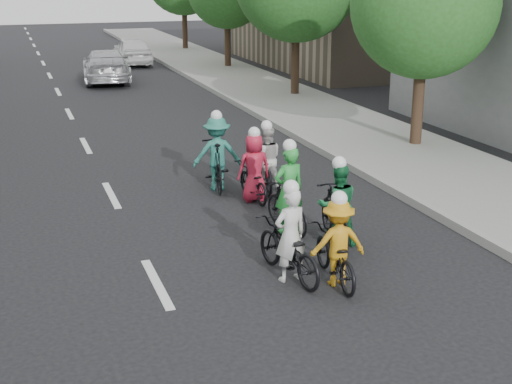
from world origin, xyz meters
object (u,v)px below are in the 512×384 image
cyclist_3 (265,165)px  follow_car_trail (132,51)px  cyclist_5 (336,250)px  cyclist_6 (336,211)px  cyclist_4 (217,158)px  cyclist_1 (288,200)px  cyclist_0 (288,246)px  cyclist_2 (253,175)px  follow_car_lead (106,66)px

cyclist_3 → follow_car_trail: 23.50m
cyclist_5 → cyclist_6: (0.74, 1.56, 0.07)m
cyclist_4 → cyclist_6: (1.09, -4.07, -0.07)m
cyclist_3 → follow_car_trail: cyclist_3 is taller
follow_car_trail → cyclist_1: bearing=88.3°
cyclist_4 → cyclist_6: 4.21m
cyclist_1 → cyclist_6: 1.10m
cyclist_0 → cyclist_6: 1.80m
cyclist_2 → cyclist_5: cyclist_2 is taller
cyclist_2 → follow_car_trail: (1.57, 24.14, 0.17)m
cyclist_2 → cyclist_6: size_ratio=0.87×
cyclist_2 → cyclist_4: bearing=-66.5°
cyclist_1 → cyclist_4: bearing=-88.4°
cyclist_2 → cyclist_3: cyclist_2 is taller
cyclist_0 → follow_car_trail: size_ratio=0.45×
cyclist_0 → follow_car_trail: cyclist_0 is taller
cyclist_1 → cyclist_6: cyclist_1 is taller
cyclist_4 → follow_car_lead: bearing=-80.7°
follow_car_trail → cyclist_6: bearing=89.6°
cyclist_0 → cyclist_3: bearing=-114.8°
cyclist_3 → cyclist_4: cyclist_4 is taller
cyclist_5 → follow_car_trail: 28.72m
cyclist_1 → follow_car_trail: bearing=-101.0°
cyclist_4 → cyclist_5: cyclist_4 is taller
cyclist_0 → cyclist_1: 2.22m
cyclist_0 → cyclist_5: size_ratio=1.09×
cyclist_4 → cyclist_5: 5.64m
cyclist_2 → follow_car_trail: cyclist_2 is taller
cyclist_0 → cyclist_3: size_ratio=1.01×
cyclist_1 → follow_car_lead: 20.52m
cyclist_1 → cyclist_2: 2.04m
cyclist_3 → follow_car_lead: size_ratio=0.38×
cyclist_2 → cyclist_6: 3.03m
cyclist_0 → follow_car_trail: bearing=-104.0°
cyclist_4 → cyclist_5: bearing=102.5°
cyclist_1 → follow_car_lead: (-0.58, 20.51, 0.09)m
cyclist_5 → cyclist_6: 1.73m
cyclist_6 → follow_car_trail: 27.13m
cyclist_3 → cyclist_1: bearing=90.7°
follow_car_trail → follow_car_lead: bearing=70.8°
follow_car_lead → cyclist_4: bearing=96.1°
cyclist_0 → follow_car_trail: 28.35m
cyclist_5 → follow_car_lead: (-0.42, 23.00, 0.15)m
cyclist_4 → cyclist_0: bearing=95.7°
cyclist_6 → follow_car_lead: bearing=-76.6°
cyclist_2 → cyclist_5: size_ratio=0.94×
cyclist_4 → cyclist_5: size_ratio=1.10×
cyclist_0 → cyclist_5: bearing=137.9°
cyclist_6 → cyclist_3: bearing=-79.0°
cyclist_1 → cyclist_3: (0.53, 2.71, -0.05)m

